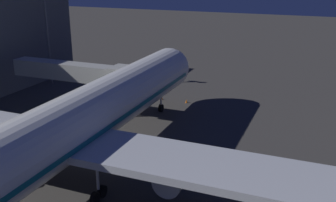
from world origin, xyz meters
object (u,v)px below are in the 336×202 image
(airliner_at_gate, at_px, (61,133))
(apron_floodlight_mast, at_px, (47,26))
(jet_bridge, at_px, (82,73))
(traffic_cone_nose_port, at_px, (186,101))
(traffic_cone_nose_starboard, at_px, (162,98))

(airliner_at_gate, bearing_deg, apron_floodlight_mast, -50.47)
(apron_floodlight_mast, bearing_deg, airliner_at_gate, 129.53)
(airliner_at_gate, xyz_separation_m, jet_bridge, (11.05, -19.99, 0.09))
(jet_bridge, distance_m, traffic_cone_nose_port, 17.51)
(airliner_at_gate, distance_m, traffic_cone_nose_starboard, 30.44)
(apron_floodlight_mast, relative_size, traffic_cone_nose_starboard, 34.37)
(traffic_cone_nose_port, xyz_separation_m, traffic_cone_nose_starboard, (4.40, 0.00, 0.00))
(traffic_cone_nose_port, bearing_deg, apron_floodlight_mast, -2.26)
(apron_floodlight_mast, height_order, traffic_cone_nose_starboard, apron_floodlight_mast)
(airliner_at_gate, bearing_deg, traffic_cone_nose_starboard, -85.78)
(jet_bridge, xyz_separation_m, traffic_cone_nose_starboard, (-8.85, -9.82, -5.86))
(apron_floodlight_mast, bearing_deg, traffic_cone_nose_starboard, 177.31)
(airliner_at_gate, xyz_separation_m, traffic_cone_nose_port, (-2.20, -29.81, -5.77))
(airliner_at_gate, height_order, traffic_cone_nose_starboard, airliner_at_gate)
(apron_floodlight_mast, xyz_separation_m, traffic_cone_nose_port, (-27.70, 1.09, -10.63))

